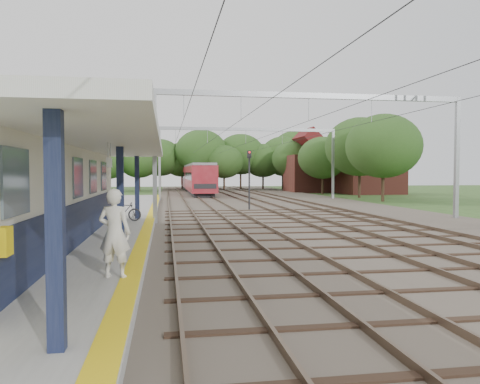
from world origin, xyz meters
TOP-DOWN VIEW (x-y plane):
  - ground at (0.00, 0.00)m, footprint 160.00×160.00m
  - ballast_bed at (4.00, 30.00)m, footprint 18.00×90.00m
  - platform at (-7.50, 14.00)m, footprint 5.00×52.00m
  - yellow_stripe at (-5.25, 14.00)m, footprint 0.45×52.00m
  - station_building at (-8.88, 7.00)m, footprint 3.41×18.00m
  - canopy at (-7.77, 6.00)m, footprint 6.40×20.00m
  - rail_tracks at (1.50, 30.00)m, footprint 11.80×88.00m
  - catenary_system at (3.39, 25.28)m, footprint 17.22×88.00m
  - tree_band at (3.84, 57.12)m, footprint 31.72×30.88m
  - house_near at (21.00, 46.00)m, footprint 7.00×6.12m
  - house_far at (16.00, 52.00)m, footprint 8.00×6.12m
  - person at (-5.60, 1.34)m, footprint 0.84×0.66m
  - bicycle at (-6.44, 13.68)m, footprint 1.63×0.58m
  - train at (-0.50, 54.65)m, footprint 2.72×33.91m
  - signal_post at (1.35, 22.81)m, footprint 0.33×0.30m

SIDE VIEW (x-z plane):
  - ground at x=0.00m, z-range 0.00..0.00m
  - ballast_bed at x=4.00m, z-range 0.00..0.10m
  - platform at x=-7.50m, z-range 0.00..0.35m
  - rail_tracks at x=1.50m, z-range 0.10..0.25m
  - yellow_stripe at x=-5.25m, z-range 0.35..0.36m
  - bicycle at x=-6.44m, z-range 0.35..1.31m
  - person at x=-5.60m, z-range 0.35..2.37m
  - train at x=-0.50m, z-range 0.21..3.81m
  - station_building at x=-8.88m, z-range 0.34..3.74m
  - signal_post at x=1.35m, z-range 0.52..4.76m
  - house_near at x=21.00m, z-range -0.96..6.93m
  - house_far at x=16.00m, z-range -1.09..7.56m
  - canopy at x=-7.77m, z-range 1.92..5.36m
  - tree_band at x=3.84m, z-range 0.51..9.33m
  - catenary_system at x=3.39m, z-range 2.01..9.01m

